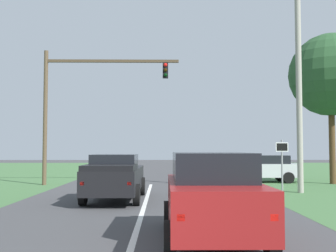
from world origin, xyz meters
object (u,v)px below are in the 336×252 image
(red_suv_near, at_px, (212,194))
(crossing_suv_far, at_px, (261,168))
(keep_moving_sign, at_px, (282,159))
(pickup_truck_lead, at_px, (115,176))
(oak_tree_right, at_px, (331,75))
(traffic_light, at_px, (81,96))
(utility_pole_right, at_px, (299,95))

(red_suv_near, relative_size, crossing_suv_far, 1.00)
(crossing_suv_far, bearing_deg, keep_moving_sign, -94.26)
(pickup_truck_lead, xyz_separation_m, oak_tree_right, (12.07, 7.59, 5.54))
(red_suv_near, bearing_deg, pickup_truck_lead, 112.65)
(keep_moving_sign, xyz_separation_m, crossing_suv_far, (0.46, 6.12, -0.72))
(pickup_truck_lead, xyz_separation_m, keep_moving_sign, (7.66, 2.80, 0.64))
(pickup_truck_lead, relative_size, oak_tree_right, 0.62)
(traffic_light, distance_m, keep_moving_sign, 11.90)
(pickup_truck_lead, height_order, traffic_light, traffic_light)
(traffic_light, distance_m, oak_tree_right, 14.98)
(oak_tree_right, distance_m, utility_pole_right, 6.30)
(red_suv_near, distance_m, utility_pole_right, 12.03)
(pickup_truck_lead, xyz_separation_m, utility_pole_right, (8.51, 2.73, 3.72))
(traffic_light, bearing_deg, red_suv_near, -67.75)
(pickup_truck_lead, bearing_deg, oak_tree_right, 32.18)
(crossing_suv_far, xyz_separation_m, utility_pole_right, (0.39, -6.19, 3.80))
(traffic_light, relative_size, keep_moving_sign, 3.12)
(pickup_truck_lead, height_order, keep_moving_sign, keep_moving_sign)
(keep_moving_sign, bearing_deg, red_suv_near, -114.32)
(keep_moving_sign, distance_m, utility_pole_right, 3.19)
(red_suv_near, distance_m, oak_tree_right, 18.29)
(pickup_truck_lead, distance_m, traffic_light, 8.73)
(pickup_truck_lead, height_order, crossing_suv_far, pickup_truck_lead)
(keep_moving_sign, height_order, oak_tree_right, oak_tree_right)
(pickup_truck_lead, distance_m, oak_tree_right, 15.30)
(keep_moving_sign, height_order, crossing_suv_far, keep_moving_sign)
(red_suv_near, xyz_separation_m, pickup_truck_lead, (-3.07, 7.36, -0.07))
(pickup_truck_lead, relative_size, utility_pole_right, 0.59)
(utility_pole_right, bearing_deg, traffic_light, 158.95)
(oak_tree_right, bearing_deg, traffic_light, -178.10)
(keep_moving_sign, distance_m, crossing_suv_far, 6.18)
(traffic_light, xyz_separation_m, oak_tree_right, (14.91, 0.50, 1.33))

